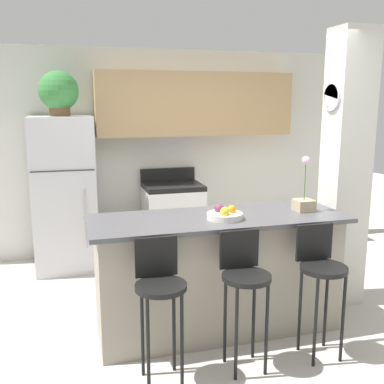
{
  "coord_description": "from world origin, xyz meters",
  "views": [
    {
      "loc": [
        -1.17,
        -3.35,
        1.9
      ],
      "look_at": [
        0.0,
        0.79,
        1.04
      ],
      "focal_mm": 42.0,
      "sensor_mm": 36.0,
      "label": 1
    }
  ],
  "objects_px": {
    "bar_stool_left": "(160,289)",
    "trash_bin": "(119,253)",
    "bar_stool_right": "(321,271)",
    "fruit_bowl": "(225,215)",
    "orchid_vase": "(304,199)",
    "refrigerator": "(64,194)",
    "stove_range": "(173,219)",
    "bar_stool_mid": "(244,279)",
    "potted_plant_on_fridge": "(59,92)"
  },
  "relations": [
    {
      "from": "bar_stool_right",
      "to": "bar_stool_left",
      "type": "bearing_deg",
      "value": 180.0
    },
    {
      "from": "trash_bin",
      "to": "orchid_vase",
      "type": "bearing_deg",
      "value": -49.24
    },
    {
      "from": "bar_stool_mid",
      "to": "bar_stool_right",
      "type": "height_order",
      "value": "same"
    },
    {
      "from": "bar_stool_right",
      "to": "potted_plant_on_fridge",
      "type": "height_order",
      "value": "potted_plant_on_fridge"
    },
    {
      "from": "stove_range",
      "to": "bar_stool_left",
      "type": "xyz_separation_m",
      "value": [
        -0.69,
        -2.53,
        0.21
      ]
    },
    {
      "from": "bar_stool_mid",
      "to": "trash_bin",
      "type": "bearing_deg",
      "value": 106.39
    },
    {
      "from": "bar_stool_left",
      "to": "trash_bin",
      "type": "relative_size",
      "value": 2.63
    },
    {
      "from": "bar_stool_mid",
      "to": "orchid_vase",
      "type": "xyz_separation_m",
      "value": [
        0.77,
        0.56,
        0.42
      ]
    },
    {
      "from": "bar_stool_left",
      "to": "trash_bin",
      "type": "bearing_deg",
      "value": 90.96
    },
    {
      "from": "refrigerator",
      "to": "bar_stool_right",
      "type": "distance_m",
      "value": 3.07
    },
    {
      "from": "bar_stool_right",
      "to": "refrigerator",
      "type": "bearing_deg",
      "value": 126.57
    },
    {
      "from": "potted_plant_on_fridge",
      "to": "stove_range",
      "type": "bearing_deg",
      "value": 3.36
    },
    {
      "from": "bar_stool_left",
      "to": "trash_bin",
      "type": "height_order",
      "value": "bar_stool_left"
    },
    {
      "from": "bar_stool_right",
      "to": "orchid_vase",
      "type": "xyz_separation_m",
      "value": [
        0.16,
        0.56,
        0.42
      ]
    },
    {
      "from": "fruit_bowl",
      "to": "bar_stool_right",
      "type": "bearing_deg",
      "value": -39.25
    },
    {
      "from": "orchid_vase",
      "to": "fruit_bowl",
      "type": "distance_m",
      "value": 0.75
    },
    {
      "from": "potted_plant_on_fridge",
      "to": "fruit_bowl",
      "type": "distance_m",
      "value": 2.53
    },
    {
      "from": "potted_plant_on_fridge",
      "to": "trash_bin",
      "type": "relative_size",
      "value": 1.3
    },
    {
      "from": "orchid_vase",
      "to": "refrigerator",
      "type": "bearing_deg",
      "value": 136.21
    },
    {
      "from": "orchid_vase",
      "to": "fruit_bowl",
      "type": "xyz_separation_m",
      "value": [
        -0.75,
        -0.08,
        -0.06
      ]
    },
    {
      "from": "orchid_vase",
      "to": "fruit_bowl",
      "type": "height_order",
      "value": "orchid_vase"
    },
    {
      "from": "bar_stool_mid",
      "to": "potted_plant_on_fridge",
      "type": "distance_m",
      "value": 3.05
    },
    {
      "from": "stove_range",
      "to": "bar_stool_mid",
      "type": "xyz_separation_m",
      "value": [
        -0.08,
        -2.53,
        0.21
      ]
    },
    {
      "from": "stove_range",
      "to": "potted_plant_on_fridge",
      "type": "height_order",
      "value": "potted_plant_on_fridge"
    },
    {
      "from": "refrigerator",
      "to": "fruit_bowl",
      "type": "height_order",
      "value": "refrigerator"
    },
    {
      "from": "potted_plant_on_fridge",
      "to": "bar_stool_right",
      "type": "bearing_deg",
      "value": -53.44
    },
    {
      "from": "stove_range",
      "to": "refrigerator",
      "type": "bearing_deg",
      "value": -176.63
    },
    {
      "from": "bar_stool_mid",
      "to": "potted_plant_on_fridge",
      "type": "height_order",
      "value": "potted_plant_on_fridge"
    },
    {
      "from": "bar_stool_right",
      "to": "orchid_vase",
      "type": "bearing_deg",
      "value": 74.43
    },
    {
      "from": "trash_bin",
      "to": "bar_stool_right",
      "type": "bearing_deg",
      "value": -60.25
    },
    {
      "from": "stove_range",
      "to": "bar_stool_mid",
      "type": "bearing_deg",
      "value": -91.8
    },
    {
      "from": "bar_stool_mid",
      "to": "trash_bin",
      "type": "xyz_separation_m",
      "value": [
        -0.65,
        2.2,
        -0.48
      ]
    },
    {
      "from": "refrigerator",
      "to": "potted_plant_on_fridge",
      "type": "distance_m",
      "value": 1.14
    },
    {
      "from": "stove_range",
      "to": "orchid_vase",
      "type": "xyz_separation_m",
      "value": [
        0.69,
        -1.97,
        0.63
      ]
    },
    {
      "from": "refrigerator",
      "to": "orchid_vase",
      "type": "xyz_separation_m",
      "value": [
        1.98,
        -1.9,
        0.21
      ]
    },
    {
      "from": "bar_stool_right",
      "to": "fruit_bowl",
      "type": "bearing_deg",
      "value": 140.75
    },
    {
      "from": "bar_stool_left",
      "to": "bar_stool_mid",
      "type": "distance_m",
      "value": 0.61
    },
    {
      "from": "bar_stool_right",
      "to": "bar_stool_mid",
      "type": "bearing_deg",
      "value": 180.0
    },
    {
      "from": "refrigerator",
      "to": "bar_stool_mid",
      "type": "height_order",
      "value": "refrigerator"
    },
    {
      "from": "bar_stool_left",
      "to": "fruit_bowl",
      "type": "height_order",
      "value": "fruit_bowl"
    },
    {
      "from": "stove_range",
      "to": "bar_stool_left",
      "type": "distance_m",
      "value": 2.63
    },
    {
      "from": "trash_bin",
      "to": "refrigerator",
      "type": "bearing_deg",
      "value": 155.51
    },
    {
      "from": "orchid_vase",
      "to": "trash_bin",
      "type": "relative_size",
      "value": 1.23
    },
    {
      "from": "trash_bin",
      "to": "stove_range",
      "type": "bearing_deg",
      "value": 24.65
    },
    {
      "from": "fruit_bowl",
      "to": "orchid_vase",
      "type": "bearing_deg",
      "value": 5.98
    },
    {
      "from": "bar_stool_left",
      "to": "potted_plant_on_fridge",
      "type": "relative_size",
      "value": 2.03
    },
    {
      "from": "bar_stool_left",
      "to": "trash_bin",
      "type": "xyz_separation_m",
      "value": [
        -0.04,
        2.2,
        -0.48
      ]
    },
    {
      "from": "orchid_vase",
      "to": "fruit_bowl",
      "type": "bearing_deg",
      "value": -174.02
    },
    {
      "from": "stove_range",
      "to": "fruit_bowl",
      "type": "relative_size",
      "value": 3.77
    },
    {
      "from": "fruit_bowl",
      "to": "stove_range",
      "type": "bearing_deg",
      "value": 88.34
    }
  ]
}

